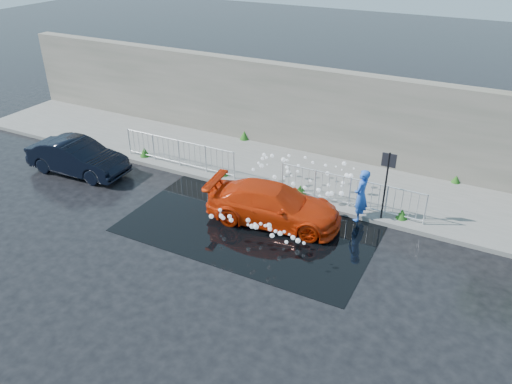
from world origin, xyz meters
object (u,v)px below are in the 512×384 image
person (361,195)px  dark_car (77,157)px  sign_post (387,175)px  red_car (274,205)px

person → dark_car: bearing=-74.1°
sign_post → person: 1.08m
red_car → dark_car: dark_car is taller
dark_car → person: 10.94m
dark_car → person: person is taller
dark_car → sign_post: bearing=-83.9°
red_car → person: (2.46, 1.42, 0.27)m
red_car → person: 2.86m
sign_post → dark_car: 11.70m
red_car → dark_car: 8.35m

